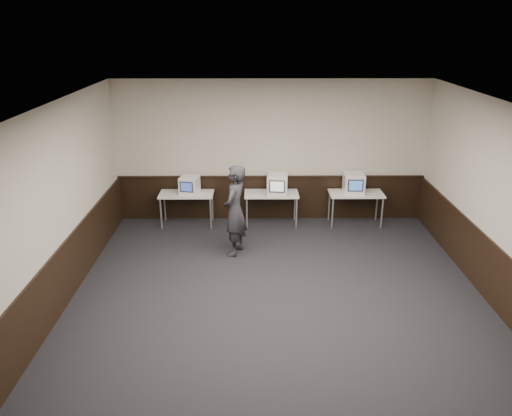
{
  "coord_description": "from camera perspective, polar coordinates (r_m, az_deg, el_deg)",
  "views": [
    {
      "loc": [
        -0.42,
        -6.92,
        4.38
      ],
      "look_at": [
        -0.36,
        1.6,
        1.15
      ],
      "focal_mm": 35.0,
      "sensor_mm": 36.0,
      "label": 1
    }
  ],
  "objects": [
    {
      "name": "person",
      "position": [
        9.66,
        -2.44,
        -0.31
      ],
      "size": [
        0.62,
        0.77,
        1.82
      ],
      "primitive_type": "imported",
      "rotation": [
        0.0,
        0.0,
        -1.89
      ],
      "color": "#27272C",
      "rests_on": "ground"
    },
    {
      "name": "wainscot_rail",
      "position": [
        11.4,
        1.72,
        3.6
      ],
      "size": [
        6.98,
        0.06,
        0.04
      ],
      "primitive_type": "cube",
      "color": "black",
      "rests_on": "wainscot_back"
    },
    {
      "name": "floor",
      "position": [
        8.2,
        2.65,
        -11.54
      ],
      "size": [
        8.0,
        8.0,
        0.0
      ],
      "primitive_type": "plane",
      "color": "black",
      "rests_on": "ground"
    },
    {
      "name": "ceiling",
      "position": [
        7.03,
        3.09,
        11.08
      ],
      "size": [
        8.0,
        8.0,
        0.0
      ],
      "primitive_type": "plane",
      "rotation": [
        3.14,
        0.0,
        0.0
      ],
      "color": "white",
      "rests_on": "back_wall"
    },
    {
      "name": "wainscot_right",
      "position": [
        8.84,
        26.07,
        -7.57
      ],
      "size": [
        0.04,
        7.98,
        1.0
      ],
      "primitive_type": "cube",
      "color": "black",
      "rests_on": "right_wall"
    },
    {
      "name": "back_wall",
      "position": [
        11.28,
        1.75,
        6.47
      ],
      "size": [
        7.0,
        0.0,
        7.0
      ],
      "primitive_type": "plane",
      "rotation": [
        1.57,
        0.0,
        0.0
      ],
      "color": "beige",
      "rests_on": "ground"
    },
    {
      "name": "emac_center",
      "position": [
        11.03,
        2.46,
        2.75
      ],
      "size": [
        0.49,
        0.52,
        0.45
      ],
      "rotation": [
        0.0,
        0.0,
        -0.09
      ],
      "color": "white",
      "rests_on": "desk_center"
    },
    {
      "name": "desk_left",
      "position": [
        11.25,
        -7.95,
        1.34
      ],
      "size": [
        1.2,
        0.6,
        0.75
      ],
      "color": "silver",
      "rests_on": "ground"
    },
    {
      "name": "left_wall",
      "position": [
        8.07,
        -22.82,
        -1.09
      ],
      "size": [
        0.0,
        8.0,
        8.0
      ],
      "primitive_type": "plane",
      "rotation": [
        1.57,
        0.0,
        1.57
      ],
      "color": "beige",
      "rests_on": "ground"
    },
    {
      "name": "emac_left",
      "position": [
        11.15,
        -7.62,
        2.62
      ],
      "size": [
        0.46,
        0.48,
        0.39
      ],
      "rotation": [
        0.0,
        0.0,
        -0.21
      ],
      "color": "white",
      "rests_on": "desk_left"
    },
    {
      "name": "emac_right",
      "position": [
        11.29,
        11.12,
        2.8
      ],
      "size": [
        0.46,
        0.49,
        0.45
      ],
      "rotation": [
        0.0,
        0.0,
        -0.03
      ],
      "color": "white",
      "rests_on": "desk_right"
    },
    {
      "name": "wainscot_back",
      "position": [
        11.58,
        1.69,
        1.17
      ],
      "size": [
        6.98,
        0.04,
        1.0
      ],
      "primitive_type": "cube",
      "color": "black",
      "rests_on": "back_wall"
    },
    {
      "name": "desk_right",
      "position": [
        11.39,
        11.37,
        1.38
      ],
      "size": [
        1.2,
        0.6,
        0.75
      ],
      "color": "silver",
      "rests_on": "ground"
    },
    {
      "name": "wainscot_left",
      "position": [
        8.5,
        -21.67,
        -8.0
      ],
      "size": [
        0.04,
        7.98,
        1.0
      ],
      "primitive_type": "cube",
      "color": "black",
      "rests_on": "left_wall"
    },
    {
      "name": "desk_center",
      "position": [
        11.16,
        1.77,
        1.38
      ],
      "size": [
        1.2,
        0.6,
        0.75
      ],
      "color": "silver",
      "rests_on": "ground"
    }
  ]
}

